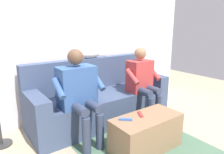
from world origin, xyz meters
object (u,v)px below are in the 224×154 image
(coffee_table, at_px, (146,133))
(remote_red, at_px, (140,114))
(couch, at_px, (100,100))
(person_left_seated, at_px, (142,80))
(remote_blue, at_px, (126,119))
(cat_on_backrest, at_px, (88,54))
(person_right_seated, at_px, (79,90))

(coffee_table, distance_m, remote_red, 0.23)
(couch, relative_size, person_left_seated, 1.92)
(remote_blue, bearing_deg, person_left_seated, -103.52)
(remote_blue, bearing_deg, remote_red, -138.04)
(cat_on_backrest, distance_m, remote_blue, 1.33)
(couch, height_order, person_right_seated, person_right_seated)
(cat_on_backrest, bearing_deg, remote_blue, 80.08)
(person_right_seated, xyz_separation_m, cat_on_backrest, (-0.48, -0.60, 0.35))
(couch, relative_size, coffee_table, 2.56)
(coffee_table, bearing_deg, person_right_seated, -50.95)
(person_right_seated, distance_m, remote_blue, 0.68)
(couch, distance_m, cat_on_backrest, 0.74)
(couch, distance_m, person_left_seated, 0.72)
(couch, relative_size, remote_blue, 14.71)
(coffee_table, xyz_separation_m, person_right_seated, (0.53, -0.65, 0.46))
(person_right_seated, relative_size, remote_red, 8.19)
(person_left_seated, distance_m, remote_blue, 0.98)
(couch, height_order, remote_red, couch)
(person_left_seated, height_order, remote_blue, person_left_seated)
(coffee_table, height_order, remote_blue, remote_blue)
(coffee_table, height_order, person_left_seated, person_left_seated)
(person_left_seated, bearing_deg, couch, -34.82)
(cat_on_backrest, relative_size, remote_red, 3.86)
(person_left_seated, bearing_deg, person_right_seated, -1.09)
(cat_on_backrest, height_order, remote_red, cat_on_backrest)
(person_left_seated, height_order, remote_red, person_left_seated)
(couch, height_order, remote_blue, couch)
(coffee_table, relative_size, person_right_seated, 0.72)
(person_right_seated, bearing_deg, coffee_table, 129.05)
(remote_red, bearing_deg, person_left_seated, 164.09)
(remote_blue, bearing_deg, coffee_table, -156.02)
(couch, distance_m, coffee_table, 1.01)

